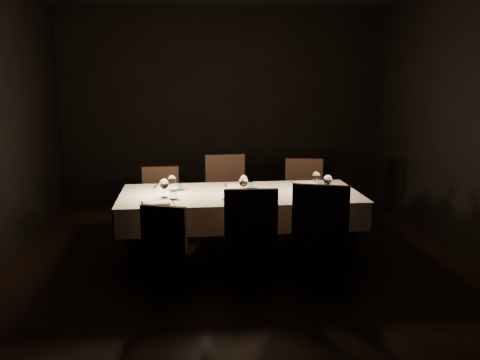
{
  "coord_description": "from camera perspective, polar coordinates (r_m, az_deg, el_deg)",
  "views": [
    {
      "loc": [
        -0.56,
        -5.21,
        1.98
      ],
      "look_at": [
        0.0,
        0.0,
        0.9
      ],
      "focal_mm": 38.0,
      "sensor_mm": 36.0,
      "label": 1
    }
  ],
  "objects": [
    {
      "name": "chair_near_left",
      "position": [
        4.65,
        -8.02,
        -7.2
      ],
      "size": [
        0.54,
        0.54,
        0.87
      ],
      "rotation": [
        0.0,
        0.0,
        2.77
      ],
      "color": "black",
      "rests_on": "ground"
    },
    {
      "name": "place_setting_far_center",
      "position": [
        5.58,
        0.35,
        -0.26
      ],
      "size": [
        0.31,
        0.39,
        0.17
      ],
      "rotation": [
        0.0,
        0.0,
        0.05
      ],
      "color": "silver",
      "rests_on": "dining_table"
    },
    {
      "name": "room",
      "position": [
        5.26,
        0.0,
        6.4
      ],
      "size": [
        5.01,
        6.01,
        3.01
      ],
      "color": "black",
      "rests_on": "ground"
    },
    {
      "name": "chair_far_right",
      "position": [
        6.35,
        7.2,
        -1.63
      ],
      "size": [
        0.53,
        0.53,
        0.97
      ],
      "rotation": [
        0.0,
        0.0,
        -0.16
      ],
      "color": "black",
      "rests_on": "ground"
    },
    {
      "name": "chair_near_center",
      "position": [
        4.7,
        1.1,
        -6.09
      ],
      "size": [
        0.5,
        0.5,
        1.0
      ],
      "rotation": [
        0.0,
        0.0,
        3.09
      ],
      "color": "black",
      "rests_on": "ground"
    },
    {
      "name": "place_setting_near_right",
      "position": [
        5.33,
        10.15,
        -0.89
      ],
      "size": [
        0.36,
        0.42,
        0.2
      ],
      "rotation": [
        0.0,
        0.0,
        -0.07
      ],
      "color": "silver",
      "rests_on": "dining_table"
    },
    {
      "name": "place_setting_far_right",
      "position": [
        5.73,
        8.33,
        -0.01
      ],
      "size": [
        0.34,
        0.41,
        0.19
      ],
      "rotation": [
        0.0,
        0.0,
        0.09
      ],
      "color": "silver",
      "rests_on": "dining_table"
    },
    {
      "name": "chair_far_center",
      "position": [
        6.26,
        -1.53,
        -1.49
      ],
      "size": [
        0.51,
        0.51,
        1.02
      ],
      "rotation": [
        0.0,
        0.0,
        0.05
      ],
      "color": "black",
      "rests_on": "ground"
    },
    {
      "name": "chair_near_right",
      "position": [
        4.73,
        9.06,
        -5.87
      ],
      "size": [
        0.64,
        0.64,
        1.05
      ],
      "rotation": [
        0.0,
        0.0,
        2.81
      ],
      "color": "black",
      "rests_on": "ground"
    },
    {
      "name": "dining_table",
      "position": [
        5.4,
        0.0,
        -2.22
      ],
      "size": [
        2.52,
        1.12,
        0.76
      ],
      "color": "black",
      "rests_on": "ground"
    },
    {
      "name": "place_setting_near_left",
      "position": [
        5.13,
        -8.48,
        -1.36
      ],
      "size": [
        0.36,
        0.41,
        0.19
      ],
      "rotation": [
        0.0,
        0.0,
        0.14
      ],
      "color": "silver",
      "rests_on": "dining_table"
    },
    {
      "name": "chair_far_left",
      "position": [
        6.15,
        -8.86,
        -2.38
      ],
      "size": [
        0.44,
        0.44,
        0.91
      ],
      "rotation": [
        0.0,
        0.0,
        0.02
      ],
      "color": "black",
      "rests_on": "ground"
    },
    {
      "name": "place_setting_near_center",
      "position": [
        5.16,
        0.58,
        -1.13
      ],
      "size": [
        0.38,
        0.42,
        0.2
      ],
      "rotation": [
        0.0,
        0.0,
        0.2
      ],
      "color": "silver",
      "rests_on": "dining_table"
    },
    {
      "name": "place_setting_far_left",
      "position": [
        5.55,
        -7.56,
        -0.38
      ],
      "size": [
        0.34,
        0.41,
        0.18
      ],
      "rotation": [
        0.0,
        0.0,
        -0.15
      ],
      "color": "silver",
      "rests_on": "dining_table"
    }
  ]
}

